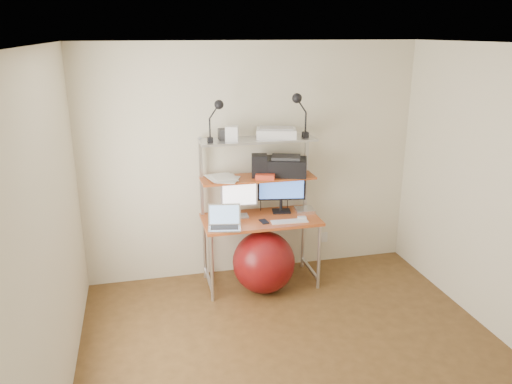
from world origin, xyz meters
TOP-DOWN VIEW (x-y plane):
  - room at (0.00, 0.00)m, footprint 3.60×3.60m
  - computer_desk at (0.00, 1.50)m, footprint 1.20×0.60m
  - wall_outlet at (0.85, 1.79)m, footprint 0.08×0.01m
  - monitor_silver at (-0.20, 1.55)m, footprint 0.39×0.14m
  - monitor_black at (0.26, 1.59)m, footprint 0.52×0.18m
  - laptop at (-0.41, 1.29)m, footprint 0.36×0.31m
  - keyboard at (0.26, 1.27)m, footprint 0.38×0.13m
  - mouse at (0.41, 1.33)m, footprint 0.09×0.05m
  - mac_mini at (0.50, 1.52)m, footprint 0.21×0.21m
  - phone at (0.01, 1.33)m, footprint 0.08×0.14m
  - printer at (0.30, 1.57)m, footprint 0.50×0.42m
  - nas_cube at (0.02, 1.58)m, footprint 0.19×0.19m
  - red_box at (0.06, 1.48)m, footprint 0.22×0.19m
  - scanner at (0.20, 1.58)m, footprint 0.45×0.35m
  - box_white at (-0.27, 1.53)m, footprint 0.15×0.14m
  - box_grey at (-0.34, 1.61)m, footprint 0.11×0.11m
  - clip_lamp_left at (-0.42, 1.50)m, footprint 0.16×0.09m
  - clip_lamp_right at (0.41, 1.51)m, footprint 0.18×0.10m
  - exercise_ball at (-0.01, 1.27)m, footprint 0.64×0.64m
  - paper_stack at (-0.36, 1.57)m, footprint 0.37×0.42m

SIDE VIEW (x-z plane):
  - wall_outlet at x=0.85m, z-range 0.24..0.36m
  - exercise_ball at x=-0.01m, z-range 0.00..0.64m
  - phone at x=0.01m, z-range 0.74..0.75m
  - keyboard at x=0.26m, z-range 0.74..0.75m
  - mouse at x=0.41m, z-range 0.74..0.76m
  - mac_mini at x=0.50m, z-range 0.74..0.78m
  - laptop at x=-0.41m, z-range 0.65..0.93m
  - computer_desk at x=0.00m, z-range 0.17..1.74m
  - monitor_silver at x=-0.20m, z-range 0.75..1.18m
  - monitor_black at x=0.26m, z-range 0.74..1.26m
  - paper_stack at x=-0.36m, z-range 1.15..1.18m
  - red_box at x=0.06m, z-range 1.15..1.20m
  - printer at x=0.30m, z-range 1.14..1.35m
  - room at x=0.00m, z-range -0.55..3.05m
  - nas_cube at x=0.02m, z-range 1.15..1.38m
  - scanner at x=0.20m, z-range 1.55..1.65m
  - box_grey at x=-0.34m, z-range 1.55..1.66m
  - box_white at x=-0.27m, z-range 1.55..1.70m
  - clip_lamp_left at x=-0.42m, z-range 1.64..2.06m
  - clip_lamp_right at x=0.41m, z-range 1.65..2.11m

